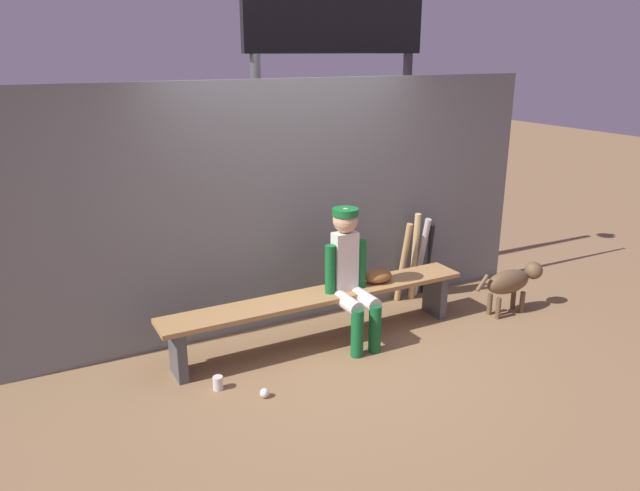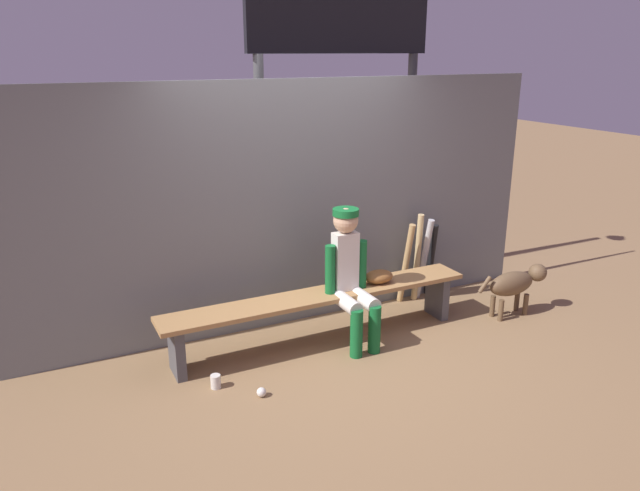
% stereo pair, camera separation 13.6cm
% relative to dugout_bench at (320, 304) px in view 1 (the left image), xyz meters
% --- Properties ---
extents(ground_plane, '(30.00, 30.00, 0.00)m').
position_rel_dugout_bench_xyz_m(ground_plane, '(0.00, 0.00, -0.38)').
color(ground_plane, olive).
extents(chainlink_fence, '(5.28, 0.03, 2.30)m').
position_rel_dugout_bench_xyz_m(chainlink_fence, '(0.00, 0.55, 0.77)').
color(chainlink_fence, slate).
rests_on(chainlink_fence, ground_plane).
extents(dugout_bench, '(2.89, 0.36, 0.47)m').
position_rel_dugout_bench_xyz_m(dugout_bench, '(0.00, 0.00, 0.00)').
color(dugout_bench, '#AD7F4C').
rests_on(dugout_bench, ground_plane).
extents(player_seated, '(0.41, 0.55, 1.22)m').
position_rel_dugout_bench_xyz_m(player_seated, '(0.25, -0.11, 0.29)').
color(player_seated, silver).
rests_on(player_seated, ground_plane).
extents(baseball_glove, '(0.28, 0.20, 0.12)m').
position_rel_dugout_bench_xyz_m(baseball_glove, '(0.61, 0.00, 0.16)').
color(baseball_glove, brown).
rests_on(baseball_glove, dugout_bench).
extents(bat_wood_tan, '(0.09, 0.22, 0.88)m').
position_rel_dugout_bench_xyz_m(bat_wood_tan, '(1.19, 0.40, 0.06)').
color(bat_wood_tan, tan).
rests_on(bat_wood_tan, ground_plane).
extents(bat_wood_natural, '(0.08, 0.14, 0.95)m').
position_rel_dugout_bench_xyz_m(bat_wood_natural, '(1.34, 0.41, 0.10)').
color(bat_wood_natural, tan).
rests_on(bat_wood_natural, ground_plane).
extents(bat_aluminum_silver, '(0.07, 0.24, 0.91)m').
position_rel_dugout_bench_xyz_m(bat_aluminum_silver, '(1.40, 0.39, 0.08)').
color(bat_aluminum_silver, '#B7B7BC').
rests_on(bat_aluminum_silver, ground_plane).
extents(bat_aluminum_black, '(0.10, 0.19, 0.81)m').
position_rel_dugout_bench_xyz_m(bat_aluminum_black, '(1.55, 0.46, 0.03)').
color(bat_aluminum_black, black).
rests_on(bat_aluminum_black, ground_plane).
extents(baseball, '(0.07, 0.07, 0.07)m').
position_rel_dugout_bench_xyz_m(baseball, '(-0.81, -0.62, -0.34)').
color(baseball, white).
rests_on(baseball, ground_plane).
extents(cup_on_ground, '(0.08, 0.08, 0.11)m').
position_rel_dugout_bench_xyz_m(cup_on_ground, '(-1.08, -0.34, -0.32)').
color(cup_on_ground, silver).
rests_on(cup_on_ground, ground_plane).
extents(cup_on_bench, '(0.08, 0.08, 0.11)m').
position_rel_dugout_bench_xyz_m(cup_on_bench, '(0.28, 0.02, 0.15)').
color(cup_on_bench, red).
rests_on(cup_on_bench, dugout_bench).
extents(scoreboard, '(2.28, 0.27, 3.44)m').
position_rel_dugout_bench_xyz_m(scoreboard, '(0.88, 1.17, 2.04)').
color(scoreboard, '#3F3F42').
rests_on(scoreboard, ground_plane).
extents(dog, '(0.84, 0.20, 0.49)m').
position_rel_dugout_bench_xyz_m(dog, '(2.00, -0.32, -0.04)').
color(dog, brown).
rests_on(dog, ground_plane).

